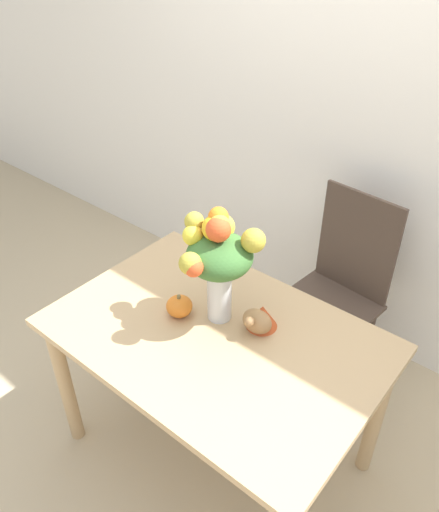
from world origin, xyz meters
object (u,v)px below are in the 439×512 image
turkey_figurine (260,318)px  dining_chair_near_window (336,291)px  flower_vase (218,255)px  pumpkin (179,306)px

turkey_figurine → dining_chair_near_window: size_ratio=0.16×
dining_chair_near_window → turkey_figurine: bearing=-84.4°
flower_vase → pumpkin: bearing=-143.6°
pumpkin → turkey_figurine: bearing=25.4°
pumpkin → dining_chair_near_window: bearing=70.2°
flower_vase → dining_chair_near_window: flower_vase is taller
pumpkin → dining_chair_near_window: dining_chair_near_window is taller
pumpkin → turkey_figurine: (0.28, 0.13, 0.01)m
dining_chair_near_window → flower_vase: bearing=-97.5°
flower_vase → pumpkin: (-0.12, -0.09, -0.25)m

